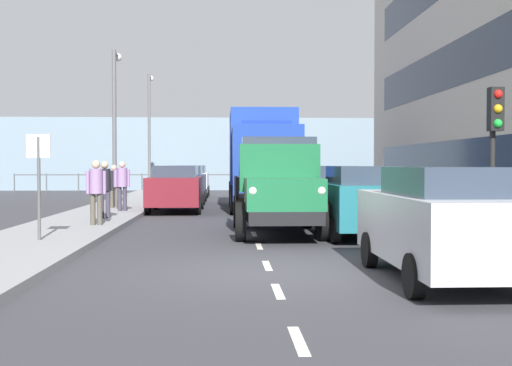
{
  "coord_description": "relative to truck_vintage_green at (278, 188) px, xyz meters",
  "views": [
    {
      "loc": [
        0.73,
        10.72,
        1.75
      ],
      "look_at": [
        -0.26,
        -10.16,
        1.17
      ],
      "focal_mm": 46.1,
      "sensor_mm": 36.0,
      "label": 1
    }
  ],
  "objects": [
    {
      "name": "pedestrian_couple_b",
      "position": [
        4.89,
        -6.68,
        -0.01
      ],
      "size": [
        0.53,
        0.34,
        1.72
      ],
      "color": "#383342",
      "rests_on": "sidewalk_right"
    },
    {
      "name": "pedestrian_strolling",
      "position": [
        5.44,
        -8.35,
        -0.09
      ],
      "size": [
        0.53,
        0.34,
        1.6
      ],
      "color": "#4C473D",
      "rests_on": "sidewalk_right"
    },
    {
      "name": "ground_plane",
      "position": [
        0.59,
        -4.71,
        -1.18
      ],
      "size": [
        80.0,
        80.0,
        0.0
      ],
      "primitive_type": "plane",
      "color": "#38383D"
    },
    {
      "name": "car_white_oppositeside_2",
      "position": [
        3.14,
        -19.39,
        -0.28
      ],
      "size": [
        1.9,
        4.1,
        1.72
      ],
      "color": "white",
      "rests_on": "ground_plane"
    },
    {
      "name": "traffic_light_near",
      "position": [
        -4.26,
        2.91,
        1.29
      ],
      "size": [
        0.28,
        0.41,
        3.2
      ],
      "color": "black",
      "rests_on": "sidewalk_left"
    },
    {
      "name": "seawall_railing",
      "position": [
        0.59,
        -25.74,
        -0.26
      ],
      "size": [
        28.08,
        0.08,
        1.2
      ],
      "color": "#4C5156",
      "rests_on": "ground_plane"
    },
    {
      "name": "road_centreline_markings",
      "position": [
        0.59,
        -4.22,
        -1.17
      ],
      "size": [
        0.12,
        39.8,
        0.01
      ],
      "color": "silver",
      "rests_on": "ground_plane"
    },
    {
      "name": "car_maroon_oppositeside_0",
      "position": [
        3.14,
        -8.22,
        -0.28
      ],
      "size": [
        1.96,
        4.46,
        1.72
      ],
      "color": "maroon",
      "rests_on": "ground_plane"
    },
    {
      "name": "car_grey_kerbside_2",
      "position": [
        -1.96,
        -4.35,
        -0.28
      ],
      "size": [
        1.85,
        3.9,
        1.72
      ],
      "color": "slate",
      "rests_on": "ground_plane"
    },
    {
      "name": "sidewalk_left",
      "position": [
        -4.26,
        -4.71,
        -1.1
      ],
      "size": [
        2.7,
        43.25,
        0.15
      ],
      "primitive_type": "cube",
      "color": "gray",
      "rests_on": "ground_plane"
    },
    {
      "name": "pedestrian_couple_a",
      "position": [
        4.92,
        -3.54,
        -0.02
      ],
      "size": [
        0.53,
        0.34,
        1.71
      ],
      "color": "#383342",
      "rests_on": "sidewalk_right"
    },
    {
      "name": "street_sign",
      "position": [
        5.28,
        2.12,
        0.5
      ],
      "size": [
        0.5,
        0.07,
        2.25
      ],
      "color": "#4C4C4C",
      "rests_on": "sidewalk_right"
    },
    {
      "name": "sea_horizon",
      "position": [
        0.59,
        -29.34,
        1.32
      ],
      "size": [
        80.0,
        0.8,
        5.0
      ],
      "primitive_type": "cube",
      "color": "gray",
      "rests_on": "ground_plane"
    },
    {
      "name": "lamp_post_far",
      "position": [
        5.59,
        -21.23,
        2.96
      ],
      "size": [
        0.32,
        1.14,
        6.74
      ],
      "color": "#59595B",
      "rests_on": "sidewalk_right"
    },
    {
      "name": "car_silver_kerbside_near",
      "position": [
        -1.96,
        6.54,
        -0.28
      ],
      "size": [
        1.8,
        4.3,
        1.72
      ],
      "color": "#B7BABF",
      "rests_on": "ground_plane"
    },
    {
      "name": "sidewalk_right",
      "position": [
        5.45,
        -4.71,
        -1.1
      ],
      "size": [
        2.7,
        43.25,
        0.15
      ],
      "primitive_type": "cube",
      "color": "gray",
      "rests_on": "ground_plane"
    },
    {
      "name": "car_teal_kerbside_1",
      "position": [
        -1.96,
        0.59,
        -0.28
      ],
      "size": [
        1.83,
        4.03,
        1.72
      ],
      "color": "#1E6670",
      "rests_on": "ground_plane"
    },
    {
      "name": "pedestrian_near_railing",
      "position": [
        4.74,
        -1.33,
        -0.01
      ],
      "size": [
        0.53,
        0.34,
        1.73
      ],
      "color": "#4C473D",
      "rests_on": "sidewalk_right"
    },
    {
      "name": "lorry_cargo_blue",
      "position": [
        -0.14,
        -9.6,
        0.9
      ],
      "size": [
        2.58,
        8.2,
        3.87
      ],
      "color": "#193899",
      "rests_on": "ground_plane"
    },
    {
      "name": "car_navy_oppositeside_1",
      "position": [
        3.14,
        -13.86,
        -0.28
      ],
      "size": [
        1.9,
        4.19,
        1.72
      ],
      "color": "navy",
      "rests_on": "ground_plane"
    },
    {
      "name": "truck_vintage_green",
      "position": [
        0.0,
        0.0,
        0.0
      ],
      "size": [
        2.17,
        5.64,
        2.43
      ],
      "color": "black",
      "rests_on": "ground_plane"
    },
    {
      "name": "lamp_post_promenade",
      "position": [
        5.58,
        -9.5,
        2.6
      ],
      "size": [
        0.32,
        1.14,
        6.04
      ],
      "color": "#59595B",
      "rests_on": "sidewalk_right"
    }
  ]
}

